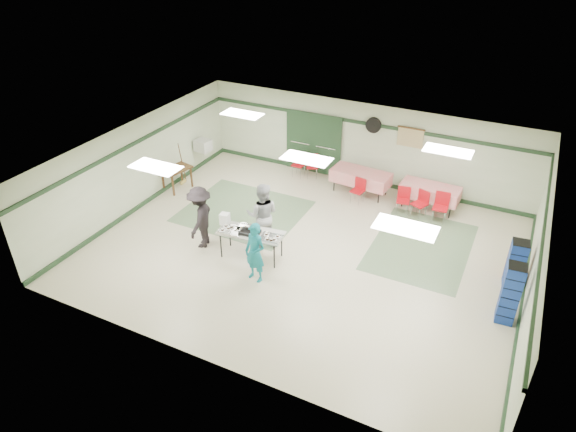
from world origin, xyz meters
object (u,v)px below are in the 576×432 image
at_px(dining_table_b, 361,177).
at_px(broom, 182,163).
at_px(chair_b, 404,197).
at_px(crate_stack_blue_b, 510,294).
at_px(chair_loose_b, 300,162).
at_px(serving_table, 251,234).
at_px(chair_a, 421,201).
at_px(crate_stack_blue_a, 516,264).
at_px(volunteer_grey, 262,215).
at_px(chair_d, 359,188).
at_px(office_printer, 203,145).
at_px(volunteer_dark, 200,217).
at_px(chair_c, 441,204).
at_px(dining_table_a, 430,191).
at_px(printer_table, 176,171).
at_px(chair_loose_a, 312,163).
at_px(crate_stack_red, 515,264).
at_px(volunteer_teal, 255,253).

bearing_deg(dining_table_b, broom, -155.62).
bearing_deg(chair_b, crate_stack_blue_b, -58.06).
distance_m(chair_loose_b, broom, 3.92).
height_order(serving_table, chair_a, chair_a).
distance_m(crate_stack_blue_a, crate_stack_blue_b, 1.40).
xyz_separation_m(serving_table, volunteer_grey, (-0.02, 0.68, 0.20)).
bearing_deg(crate_stack_blue_b, serving_table, -176.52).
xyz_separation_m(volunteer_grey, chair_d, (1.55, 3.36, -0.43)).
height_order(crate_stack_blue_b, office_printer, crate_stack_blue_b).
bearing_deg(volunteer_grey, chair_loose_b, -100.05).
relative_size(volunteer_grey, crate_stack_blue_a, 1.45).
distance_m(volunteer_dark, chair_d, 5.13).
xyz_separation_m(volunteer_dark, crate_stack_blue_a, (7.73, 1.88, -0.25)).
bearing_deg(volunteer_dark, chair_c, 112.98).
bearing_deg(chair_c, chair_loose_b, 168.12).
height_order(dining_table_a, chair_a, chair_a).
bearing_deg(printer_table, crate_stack_blue_a, 10.22).
distance_m(serving_table, crate_stack_blue_a, 6.51).
relative_size(chair_b, office_printer, 1.62).
relative_size(dining_table_b, chair_loose_a, 2.38).
bearing_deg(chair_a, serving_table, -105.96).
height_order(dining_table_b, chair_c, chair_c).
bearing_deg(crate_stack_red, crate_stack_blue_a, -90.00).
distance_m(dining_table_a, crate_stack_blue_a, 3.91).
relative_size(volunteer_teal, chair_loose_a, 1.95).
distance_m(volunteer_teal, chair_c, 5.95).
height_order(dining_table_b, office_printer, office_printer).
distance_m(dining_table_b, chair_b, 1.66).
relative_size(volunteer_grey, chair_c, 2.04).
bearing_deg(chair_d, volunteer_dark, -116.14).
height_order(volunteer_teal, chair_loose_a, volunteer_teal).
relative_size(dining_table_b, chair_c, 2.14).
xyz_separation_m(dining_table_a, crate_stack_red, (2.69, -2.65, -0.07)).
bearing_deg(chair_c, volunteer_dark, -145.10).
height_order(dining_table_b, chair_loose_a, chair_loose_a).
height_order(chair_b, chair_d, chair_b).
relative_size(chair_c, printer_table, 0.85).
xyz_separation_m(dining_table_a, crate_stack_blue_b, (2.69, -4.23, 0.18)).
height_order(chair_d, broom, broom).
relative_size(volunteer_dark, office_printer, 3.51).
height_order(volunteer_grey, chair_loose_b, volunteer_grey).
distance_m(chair_b, chair_loose_a, 3.54).
height_order(volunteer_teal, volunteer_grey, volunteer_grey).
bearing_deg(serving_table, volunteer_dark, 177.08).
bearing_deg(volunteer_grey, printer_table, -42.99).
xyz_separation_m(chair_loose_b, printer_table, (-3.13, -2.67, 0.14)).
distance_m(serving_table, printer_table, 4.61).
distance_m(chair_loose_a, crate_stack_red, 7.40).
distance_m(dining_table_b, chair_c, 2.72).
xyz_separation_m(volunteer_dark, dining_table_b, (2.84, 4.72, -0.31)).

